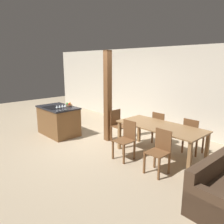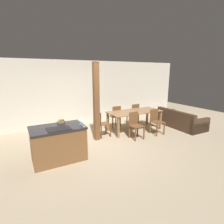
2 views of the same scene
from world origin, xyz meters
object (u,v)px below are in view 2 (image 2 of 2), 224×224
at_px(kitchen_island, 58,143).
at_px(wine_glass_middle, 83,121).
at_px(wine_glass_near, 84,122).
at_px(dining_chair_far_right, 134,113).
at_px(dining_chair_near_right, 156,121).
at_px(wine_glass_end, 80,120).
at_px(dining_table, 135,113).
at_px(dining_chair_far_left, 115,116).
at_px(wine_glass_far, 82,120).
at_px(dining_chair_head_end, 102,123).
at_px(timber_post, 96,102).
at_px(couch, 181,121).
at_px(fruit_bowl, 61,121).
at_px(dining_chair_near_left, 135,125).

distance_m(kitchen_island, wine_glass_middle, 0.86).
bearing_deg(wine_glass_near, dining_chair_far_right, 33.58).
bearing_deg(dining_chair_near_right, wine_glass_end, -173.43).
height_order(dining_table, dining_chair_far_left, dining_chair_far_left).
height_order(wine_glass_far, dining_table, wine_glass_far).
distance_m(kitchen_island, wine_glass_far, 0.84).
xyz_separation_m(wine_glass_near, dining_chair_far_left, (2.05, 1.98, -0.54)).
height_order(wine_glass_near, dining_chair_near_right, wine_glass_near).
relative_size(dining_chair_near_right, dining_chair_far_right, 1.00).
xyz_separation_m(dining_chair_head_end, timber_post, (-0.26, -0.17, 0.79)).
height_order(dining_chair_far_left, timber_post, timber_post).
xyz_separation_m(dining_table, couch, (1.91, -0.60, -0.42)).
bearing_deg(timber_post, wine_glass_near, -126.94).
xyz_separation_m(wine_glass_end, timber_post, (0.85, 0.87, 0.25)).
xyz_separation_m(wine_glass_middle, couch, (4.43, 0.61, -0.77)).
relative_size(fruit_bowl, dining_chair_far_right, 0.24).
bearing_deg(dining_chair_head_end, dining_table, -90.00).
bearing_deg(fruit_bowl, wine_glass_middle, -53.08).
relative_size(dining_chair_head_end, couch, 0.47).
xyz_separation_m(fruit_bowl, dining_chair_far_right, (3.40, 1.34, -0.45)).
height_order(fruit_bowl, dining_chair_near_left, fruit_bowl).
relative_size(wine_glass_far, couch, 0.09).
distance_m(wine_glass_middle, dining_chair_far_left, 2.84).
xyz_separation_m(dining_chair_far_left, couch, (2.37, -1.29, -0.23)).
distance_m(wine_glass_middle, dining_chair_far_right, 3.57).
distance_m(dining_table, dining_chair_near_right, 0.85).
distance_m(wine_glass_near, timber_post, 1.43).
xyz_separation_m(kitchen_island, couch, (5.01, 0.35, -0.19)).
bearing_deg(fruit_bowl, dining_chair_far_left, 28.60).
bearing_deg(dining_chair_far_right, kitchen_island, 24.59).
xyz_separation_m(dining_chair_near_right, dining_chair_far_right, (0.00, 1.38, 0.00)).
distance_m(wine_glass_middle, wine_glass_end, 0.17).
bearing_deg(dining_chair_near_right, dining_chair_head_end, 159.82).
xyz_separation_m(dining_chair_near_right, dining_chair_head_end, (-1.87, 0.69, 0.00)).
relative_size(kitchen_island, dining_chair_near_left, 1.47).
bearing_deg(wine_glass_end, couch, 5.60).
distance_m(dining_chair_head_end, timber_post, 0.85).
xyz_separation_m(fruit_bowl, dining_chair_far_left, (2.46, 1.34, -0.45)).
xyz_separation_m(kitchen_island, wine_glass_end, (0.58, -0.09, 0.57)).
relative_size(wine_glass_end, dining_chair_head_end, 0.19).
relative_size(kitchen_island, dining_table, 0.64).
height_order(wine_glass_end, dining_chair_head_end, wine_glass_end).
height_order(dining_chair_near_left, dining_chair_head_end, same).
height_order(wine_glass_end, dining_chair_far_left, wine_glass_end).
height_order(dining_chair_near_left, timber_post, timber_post).
distance_m(dining_table, dining_chair_far_left, 0.85).
bearing_deg(wine_glass_end, dining_chair_far_left, 39.96).
relative_size(wine_glass_middle, dining_chair_near_left, 0.19).
bearing_deg(wine_glass_end, timber_post, 45.61).
bearing_deg(dining_table, wine_glass_end, -157.72).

